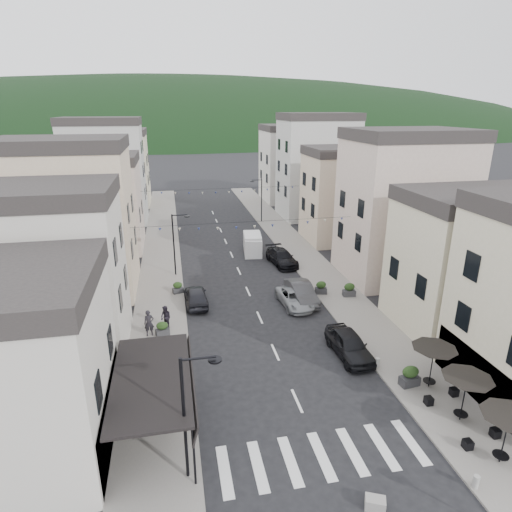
# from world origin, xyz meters

# --- Properties ---
(ground) EXTENTS (700.00, 700.00, 0.00)m
(ground) POSITION_xyz_m (0.00, 0.00, 0.00)
(ground) COLOR black
(ground) RESTS_ON ground
(sidewalk_left) EXTENTS (4.00, 76.00, 0.12)m
(sidewalk_left) POSITION_xyz_m (-7.50, 32.00, 0.06)
(sidewalk_left) COLOR slate
(sidewalk_left) RESTS_ON ground
(sidewalk_right) EXTENTS (4.00, 76.00, 0.12)m
(sidewalk_right) POSITION_xyz_m (7.50, 32.00, 0.06)
(sidewalk_right) COLOR slate
(sidewalk_right) RESTS_ON ground
(hill_backdrop) EXTENTS (640.00, 360.00, 70.00)m
(hill_backdrop) POSITION_xyz_m (0.00, 300.00, 0.00)
(hill_backdrop) COLOR black
(hill_backdrop) RESTS_ON ground
(boutique_awning) EXTENTS (3.77, 7.50, 3.28)m
(boutique_awning) POSITION_xyz_m (-7.25, 5.00, 3.11)
(boutique_awning) COLOR black
(boutique_awning) RESTS_ON ground
(buildings_row_left) EXTENTS (10.20, 54.16, 14.00)m
(buildings_row_left) POSITION_xyz_m (-14.50, 37.75, 6.12)
(buildings_row_left) COLOR beige
(buildings_row_left) RESTS_ON ground
(buildings_row_right) EXTENTS (10.20, 54.16, 14.50)m
(buildings_row_right) POSITION_xyz_m (14.50, 36.59, 6.32)
(buildings_row_right) COLOR beige
(buildings_row_right) RESTS_ON ground
(cafe_terrace) EXTENTS (2.50, 8.10, 2.53)m
(cafe_terrace) POSITION_xyz_m (7.70, 2.80, 2.36)
(cafe_terrace) COLOR black
(cafe_terrace) RESTS_ON ground
(streetlamp_left_near) EXTENTS (1.70, 0.56, 6.00)m
(streetlamp_left_near) POSITION_xyz_m (-5.82, 2.00, 3.70)
(streetlamp_left_near) COLOR black
(streetlamp_left_near) RESTS_ON ground
(streetlamp_left_far) EXTENTS (1.70, 0.56, 6.00)m
(streetlamp_left_far) POSITION_xyz_m (-5.82, 26.00, 3.70)
(streetlamp_left_far) COLOR black
(streetlamp_left_far) RESTS_ON ground
(streetlamp_right_far) EXTENTS (1.70, 0.56, 6.00)m
(streetlamp_right_far) POSITION_xyz_m (5.82, 44.00, 3.70)
(streetlamp_right_far) COLOR black
(streetlamp_right_far) RESTS_ON ground
(bollards) EXTENTS (11.66, 10.26, 0.60)m
(bollards) POSITION_xyz_m (0.00, 5.50, 0.42)
(bollards) COLOR gray
(bollards) RESTS_ON ground
(bunting_near) EXTENTS (19.00, 0.28, 0.62)m
(bunting_near) POSITION_xyz_m (0.00, 22.00, 5.65)
(bunting_near) COLOR black
(bunting_near) RESTS_ON ground
(bunting_far) EXTENTS (19.00, 0.28, 0.62)m
(bunting_far) POSITION_xyz_m (0.00, 38.00, 5.65)
(bunting_far) COLOR black
(bunting_far) RESTS_ON ground
(parked_car_a) EXTENTS (2.05, 4.75, 1.60)m
(parked_car_a) POSITION_xyz_m (4.57, 9.72, 0.80)
(parked_car_a) COLOR black
(parked_car_a) RESTS_ON ground
(parked_car_b) EXTENTS (1.80, 4.86, 1.59)m
(parked_car_b) POSITION_xyz_m (3.96, 18.17, 0.79)
(parked_car_b) COLOR #303032
(parked_car_b) RESTS_ON ground
(parked_car_c) EXTENTS (2.43, 4.72, 1.27)m
(parked_car_c) POSITION_xyz_m (3.19, 17.51, 0.64)
(parked_car_c) COLOR gray
(parked_car_c) RESTS_ON ground
(parked_car_d) EXTENTS (2.77, 5.36, 1.49)m
(parked_car_d) POSITION_xyz_m (4.60, 27.04, 0.74)
(parked_car_d) COLOR black
(parked_car_d) RESTS_ON ground
(parked_car_e) EXTENTS (1.88, 4.39, 1.48)m
(parked_car_e) POSITION_xyz_m (-4.60, 19.27, 0.74)
(parked_car_e) COLOR black
(parked_car_e) RESTS_ON ground
(delivery_van) EXTENTS (2.42, 4.82, 2.22)m
(delivery_van) POSITION_xyz_m (2.37, 31.29, 1.09)
(delivery_van) COLOR silver
(delivery_van) RESTS_ON ground
(pedestrian_a) EXTENTS (0.75, 0.55, 1.88)m
(pedestrian_a) POSITION_xyz_m (-8.12, 14.70, 1.06)
(pedestrian_a) COLOR black
(pedestrian_a) RESTS_ON sidewalk_left
(pedestrian_b) EXTENTS (1.06, 1.04, 1.72)m
(pedestrian_b) POSITION_xyz_m (-6.98, 15.49, 0.98)
(pedestrian_b) COLOR black
(pedestrian_b) RESTS_ON sidewalk_left
(concrete_block_a) EXTENTS (0.93, 0.78, 0.50)m
(concrete_block_a) POSITION_xyz_m (1.17, -1.00, 0.25)
(concrete_block_a) COLOR gray
(concrete_block_a) RESTS_ON ground
(planter_la) EXTENTS (1.02, 0.74, 1.03)m
(planter_la) POSITION_xyz_m (-7.25, 14.55, 0.62)
(planter_la) COLOR #2E2F31
(planter_la) RESTS_ON sidewalk_left
(planter_lb) EXTENTS (0.99, 0.71, 1.00)m
(planter_lb) POSITION_xyz_m (-6.00, 21.64, 0.61)
(planter_lb) COLOR #2F3032
(planter_lb) RESTS_ON sidewalk_left
(planter_ra) EXTENTS (1.17, 0.74, 1.23)m
(planter_ra) POSITION_xyz_m (6.67, 5.94, 0.72)
(planter_ra) COLOR #2A2B2D
(planter_ra) RESTS_ON sidewalk_right
(planter_rb) EXTENTS (1.08, 0.74, 1.11)m
(planter_rb) POSITION_xyz_m (6.00, 19.12, 0.66)
(planter_rb) COLOR #2C2C2E
(planter_rb) RESTS_ON sidewalk_right
(planter_rc) EXTENTS (1.07, 0.63, 1.16)m
(planter_rc) POSITION_xyz_m (8.16, 18.17, 0.68)
(planter_rc) COLOR #323235
(planter_rc) RESTS_ON sidewalk_right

